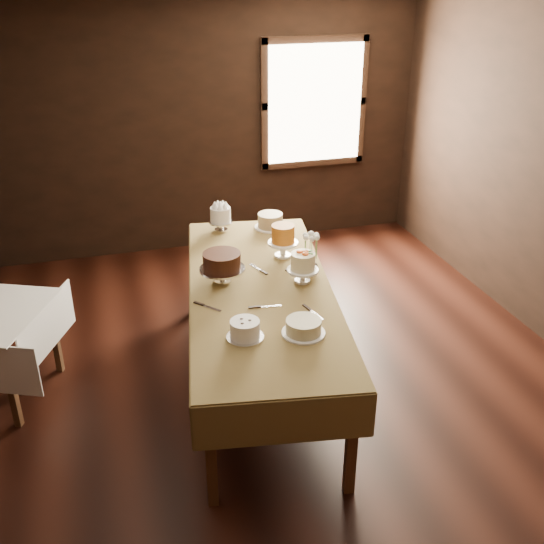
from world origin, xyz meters
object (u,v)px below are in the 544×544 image
(cake_cream, at_px, (304,327))
(cake_server_e, at_px, (212,308))
(cake_server_d, at_px, (299,264))
(flower_vase, at_px, (310,265))
(cake_speckled, at_px, (270,221))
(cake_server_c, at_px, (255,267))
(cake_swirl, at_px, (245,330))
(cake_meringue, at_px, (221,220))
(cake_caramel, at_px, (283,243))
(cake_chocolate, at_px, (222,268))
(cake_flowers, at_px, (303,269))
(display_table, at_px, (261,295))
(cake_server_a, at_px, (271,306))
(cake_server_b, at_px, (316,315))

(cake_cream, bearing_deg, cake_server_e, 135.96)
(cake_server_d, relative_size, flower_vase, 1.94)
(cake_speckled, relative_size, cake_server_d, 1.35)
(cake_server_c, bearing_deg, cake_cream, 163.58)
(cake_speckled, bearing_deg, cake_swirl, -110.95)
(cake_server_c, relative_size, cake_server_d, 1.00)
(cake_swirl, bearing_deg, cake_speckled, 69.05)
(cake_meringue, xyz_separation_m, flower_vase, (0.50, -1.02, -0.05))
(cake_caramel, distance_m, cake_server_e, 1.03)
(cake_cream, bearing_deg, cake_chocolate, 111.87)
(cake_chocolate, xyz_separation_m, cake_cream, (0.36, -0.89, -0.07))
(cake_server_e, bearing_deg, cake_meringue, 123.59)
(cake_flowers, bearing_deg, cake_speckled, 86.82)
(display_table, distance_m, cake_server_e, 0.47)
(display_table, relative_size, cake_cream, 8.56)
(cake_meringue, height_order, cake_flowers, cake_flowers)
(cake_server_a, height_order, flower_vase, flower_vase)
(cake_server_a, height_order, cake_server_d, same)
(cake_chocolate, relative_size, cake_server_e, 1.70)
(cake_server_d, xyz_separation_m, cake_server_e, (-0.82, -0.52, 0.00))
(cake_speckled, height_order, flower_vase, cake_speckled)
(cake_chocolate, relative_size, cake_cream, 1.22)
(cake_meringue, xyz_separation_m, cake_server_a, (0.05, -1.47, -0.10))
(display_table, relative_size, cake_server_d, 11.89)
(cake_server_b, bearing_deg, flower_vase, 149.34)
(cake_chocolate, distance_m, cake_server_e, 0.43)
(cake_meringue, relative_size, cake_swirl, 0.98)
(cake_server_a, bearing_deg, cake_server_e, 174.30)
(cake_server_d, bearing_deg, flower_vase, -106.10)
(cake_meringue, height_order, cake_caramel, cake_caramel)
(cake_speckled, xyz_separation_m, flower_vase, (0.05, -0.97, -0.00))
(cake_server_a, distance_m, flower_vase, 0.64)
(cake_server_b, relative_size, flower_vase, 1.94)
(cake_cream, bearing_deg, cake_caramel, 79.38)
(cake_server_b, distance_m, cake_server_c, 0.88)
(cake_caramel, height_order, cake_server_b, cake_caramel)
(cake_server_d, bearing_deg, cake_flowers, -135.74)
(cake_cream, distance_m, cake_server_c, 1.06)
(cake_swirl, bearing_deg, cake_server_d, 54.23)
(cake_server_b, bearing_deg, cake_chocolate, -157.84)
(cake_server_a, relative_size, flower_vase, 1.94)
(cake_swirl, bearing_deg, cake_cream, -8.47)
(cake_flowers, bearing_deg, flower_vase, 52.13)
(cake_meringue, height_order, flower_vase, cake_meringue)
(cake_server_e, bearing_deg, flower_vase, 71.15)
(display_table, distance_m, cake_server_d, 0.51)
(cake_speckled, height_order, cake_flowers, cake_flowers)
(display_table, distance_m, cake_flowers, 0.38)
(cake_cream, bearing_deg, cake_server_a, 104.16)
(cake_server_b, relative_size, cake_server_d, 1.00)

